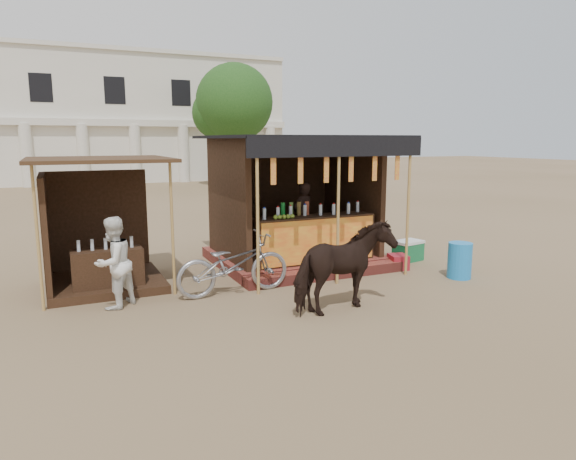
{
  "coord_description": "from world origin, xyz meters",
  "views": [
    {
      "loc": [
        -3.77,
        -6.62,
        2.7
      ],
      "look_at": [
        0.0,
        1.6,
        1.1
      ],
      "focal_mm": 32.0,
      "sensor_mm": 36.0,
      "label": 1
    }
  ],
  "objects": [
    {
      "name": "main_stall",
      "position": [
        1.01,
        3.36,
        1.02
      ],
      "size": [
        3.6,
        3.61,
        2.78
      ],
      "color": "brown",
      "rests_on": "ground"
    },
    {
      "name": "motorbike",
      "position": [
        -0.99,
        1.75,
        0.54
      ],
      "size": [
        2.08,
        0.79,
        1.08
      ],
      "primitive_type": "imported",
      "rotation": [
        0.0,
        0.0,
        1.61
      ],
      "color": "#96979E",
      "rests_on": "ground"
    },
    {
      "name": "red_crate",
      "position": [
        2.75,
        2.0,
        0.15
      ],
      "size": [
        0.45,
        0.51,
        0.3
      ],
      "primitive_type": "cube",
      "rotation": [
        0.0,
        0.0,
        -0.26
      ],
      "color": "maroon",
      "rests_on": "ground"
    },
    {
      "name": "bystander",
      "position": [
        -2.98,
        1.84,
        0.75
      ],
      "size": [
        0.92,
        0.9,
        1.49
      ],
      "primitive_type": "imported",
      "rotation": [
        0.0,
        0.0,
        3.86
      ],
      "color": "white",
      "rests_on": "ground"
    },
    {
      "name": "background_building",
      "position": [
        -2.0,
        29.94,
        3.98
      ],
      "size": [
        26.0,
        7.45,
        8.18
      ],
      "color": "silver",
      "rests_on": "ground"
    },
    {
      "name": "tree",
      "position": [
        5.81,
        22.14,
        4.63
      ],
      "size": [
        4.5,
        4.4,
        7.0
      ],
      "color": "#382314",
      "rests_on": "ground"
    },
    {
      "name": "ground",
      "position": [
        0.0,
        0.0,
        0.0
      ],
      "size": [
        120.0,
        120.0,
        0.0
      ],
      "primitive_type": "plane",
      "color": "#846B4C",
      "rests_on": "ground"
    },
    {
      "name": "secondary_stall",
      "position": [
        -3.17,
        3.24,
        0.85
      ],
      "size": [
        2.4,
        2.4,
        2.38
      ],
      "color": "#3C2216",
      "rests_on": "ground"
    },
    {
      "name": "cooler",
      "position": [
        3.4,
        2.52,
        0.23
      ],
      "size": [
        0.72,
        0.56,
        0.46
      ],
      "color": "#176B3B",
      "rests_on": "ground"
    },
    {
      "name": "cow",
      "position": [
        0.29,
        0.13,
        0.71
      ],
      "size": [
        1.81,
        1.1,
        1.42
      ],
      "primitive_type": "imported",
      "rotation": [
        0.0,
        0.0,
        1.78
      ],
      "color": "black",
      "rests_on": "ground"
    },
    {
      "name": "blue_barrel",
      "position": [
        3.4,
        0.9,
        0.35
      ],
      "size": [
        0.56,
        0.56,
        0.71
      ],
      "primitive_type": "cylinder",
      "rotation": [
        0.0,
        0.0,
        0.26
      ],
      "color": "#1C80D3",
      "rests_on": "ground"
    }
  ]
}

